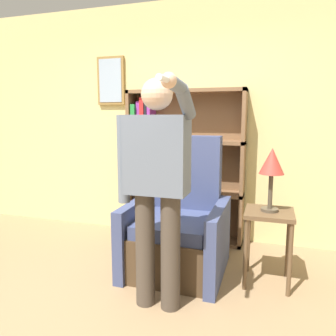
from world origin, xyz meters
name	(u,v)px	position (x,y,z in m)	size (l,w,h in m)	color
ground_plane	(111,333)	(0.00, 0.00, 0.00)	(14.00, 14.00, 0.00)	#937551
wall_back	(186,122)	(-0.01, 2.03, 1.40)	(8.00, 0.11, 2.80)	#DBCC84
bookcase	(173,166)	(-0.12, 1.87, 0.89)	(1.37, 0.28, 1.77)	brown
armchair	(179,230)	(0.17, 1.10, 0.38)	(0.90, 0.90, 1.28)	#4C3823
person_standing	(157,180)	(0.19, 0.40, 1.01)	(0.60, 0.78, 1.74)	#473D33
side_table	(269,226)	(1.00, 1.04, 0.53)	(0.41, 0.41, 0.66)	brown
table_lamp	(272,165)	(1.00, 1.04, 1.07)	(0.21, 0.21, 0.55)	#4C4233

